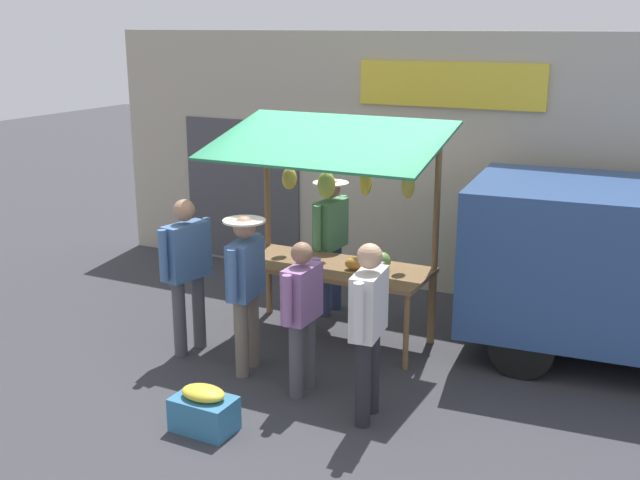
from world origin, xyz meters
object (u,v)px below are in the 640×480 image
vendor_with_sunhat (331,235)px  produce_crate_near (204,410)px  shopper_with_shopping_bag (302,308)px  shopper_in_striped_shirt (187,264)px  shopper_in_grey_tee (246,281)px  market_stall (334,208)px  shopper_with_ponytail (369,320)px

vendor_with_sunhat → produce_crate_near: bearing=9.1°
shopper_with_shopping_bag → produce_crate_near: (0.43, 1.05, -0.68)m
shopper_in_striped_shirt → produce_crate_near: 1.94m
vendor_with_sunhat → shopper_in_grey_tee: vendor_with_sunhat is taller
market_stall → shopper_in_grey_tee: 1.37m
shopper_in_striped_shirt → produce_crate_near: bearing=-128.6°
shopper_with_shopping_bag → shopper_with_ponytail: size_ratio=0.92×
vendor_with_sunhat → shopper_in_striped_shirt: (0.86, 1.76, -0.01)m
market_stall → shopper_with_ponytail: size_ratio=1.50×
shopper_in_striped_shirt → shopper_with_shopping_bag: shopper_in_striped_shirt is taller
vendor_with_sunhat → shopper_with_ponytail: size_ratio=1.02×
market_stall → shopper_in_grey_tee: size_ratio=1.51×
vendor_with_sunhat → shopper_in_grey_tee: bearing=3.2°
shopper_with_shopping_bag → produce_crate_near: shopper_with_shopping_bag is taller
vendor_with_sunhat → shopper_with_ponytail: vendor_with_sunhat is taller
shopper_with_shopping_bag → vendor_with_sunhat: bearing=19.2°
shopper_with_shopping_bag → shopper_with_ponytail: shopper_with_ponytail is taller
shopper_in_grey_tee → produce_crate_near: bearing=-174.0°
market_stall → shopper_with_shopping_bag: (-0.31, 1.34, -0.67)m
shopper_in_striped_shirt → shopper_with_ponytail: size_ratio=1.03×
shopper_in_grey_tee → shopper_with_ponytail: bearing=-111.8°
shopper_in_striped_shirt → shopper_in_grey_tee: (-0.83, 0.14, -0.02)m
produce_crate_near → shopper_with_ponytail: bearing=-145.3°
shopper_in_grey_tee → shopper_with_shopping_bag: bearing=-110.8°
shopper_in_striped_shirt → shopper_in_grey_tee: shopper_in_striped_shirt is taller
shopper_in_striped_shirt → shopper_in_grey_tee: 0.84m
shopper_with_shopping_bag → shopper_in_grey_tee: (0.73, -0.17, 0.11)m
shopper_with_ponytail → market_stall: bearing=28.7°
market_stall → vendor_with_sunhat: 0.98m
vendor_with_sunhat → shopper_in_striped_shirt: shopper_in_striped_shirt is taller
shopper_in_striped_shirt → shopper_with_shopping_bag: bearing=-89.6°
market_stall → shopper_in_striped_shirt: market_stall is taller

